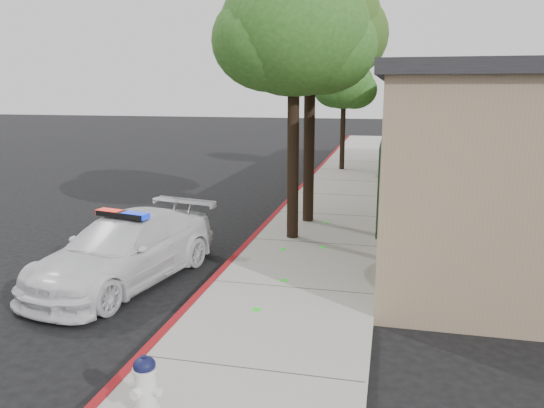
{
  "coord_description": "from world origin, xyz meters",
  "views": [
    {
      "loc": [
        3.35,
        -9.11,
        3.8
      ],
      "look_at": [
        0.86,
        1.76,
        1.33
      ],
      "focal_mm": 34.59,
      "sensor_mm": 36.0,
      "label": 1
    }
  ],
  "objects_px": {
    "street_tree_far": "(344,86)",
    "fire_hydrant": "(145,385)",
    "clapboard_building": "(498,142)",
    "police_car": "(125,249)",
    "street_tree_near": "(294,38)",
    "street_tree_mid": "(312,27)"
  },
  "relations": [
    {
      "from": "clapboard_building",
      "to": "street_tree_far",
      "type": "relative_size",
      "value": 4.2
    },
    {
      "from": "clapboard_building",
      "to": "street_tree_far",
      "type": "bearing_deg",
      "value": 132.52
    },
    {
      "from": "street_tree_near",
      "to": "street_tree_mid",
      "type": "xyz_separation_m",
      "value": [
        0.13,
        1.8,
        0.42
      ]
    },
    {
      "from": "street_tree_mid",
      "to": "street_tree_near",
      "type": "bearing_deg",
      "value": -94.18
    },
    {
      "from": "police_car",
      "to": "fire_hydrant",
      "type": "xyz_separation_m",
      "value": [
        2.48,
        -4.17,
        -0.16
      ]
    },
    {
      "from": "clapboard_building",
      "to": "police_car",
      "type": "xyz_separation_m",
      "value": [
        -8.42,
        -9.05,
        -1.46
      ]
    },
    {
      "from": "police_car",
      "to": "street_tree_near",
      "type": "bearing_deg",
      "value": 62.56
    },
    {
      "from": "street_tree_near",
      "to": "street_tree_far",
      "type": "bearing_deg",
      "value": 89.33
    },
    {
      "from": "clapboard_building",
      "to": "police_car",
      "type": "height_order",
      "value": "clapboard_building"
    },
    {
      "from": "clapboard_building",
      "to": "street_tree_near",
      "type": "relative_size",
      "value": 3.25
    },
    {
      "from": "police_car",
      "to": "street_tree_mid",
      "type": "relative_size",
      "value": 0.7
    },
    {
      "from": "police_car",
      "to": "street_tree_mid",
      "type": "distance_m",
      "value": 7.59
    },
    {
      "from": "police_car",
      "to": "street_tree_mid",
      "type": "xyz_separation_m",
      "value": [
        2.9,
        5.2,
        4.7
      ]
    },
    {
      "from": "street_tree_near",
      "to": "fire_hydrant",
      "type": "bearing_deg",
      "value": -92.14
    },
    {
      "from": "street_tree_far",
      "to": "fire_hydrant",
      "type": "bearing_deg",
      "value": -91.25
    },
    {
      "from": "street_tree_mid",
      "to": "fire_hydrant",
      "type": "bearing_deg",
      "value": -92.53
    },
    {
      "from": "police_car",
      "to": "clapboard_building",
      "type": "bearing_deg",
      "value": 58.72
    },
    {
      "from": "clapboard_building",
      "to": "street_tree_near",
      "type": "xyz_separation_m",
      "value": [
        -5.66,
        -5.65,
        2.82
      ]
    },
    {
      "from": "police_car",
      "to": "street_tree_far",
      "type": "relative_size",
      "value": 0.98
    },
    {
      "from": "street_tree_near",
      "to": "street_tree_far",
      "type": "relative_size",
      "value": 1.29
    },
    {
      "from": "police_car",
      "to": "street_tree_far",
      "type": "bearing_deg",
      "value": 90.77
    },
    {
      "from": "clapboard_building",
      "to": "police_car",
      "type": "relative_size",
      "value": 4.29
    }
  ]
}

